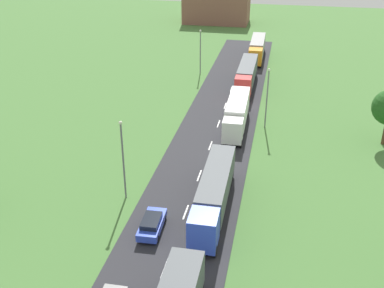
% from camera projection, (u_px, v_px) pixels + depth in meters
% --- Properties ---
extents(road, '(10.00, 140.00, 0.06)m').
position_uv_depth(road, '(178.00, 234.00, 41.82)').
color(road, '#2B2B30').
rests_on(road, ground).
extents(lane_marking_centre, '(0.16, 123.19, 0.01)m').
position_uv_depth(lane_marking_centre, '(175.00, 241.00, 40.89)').
color(lane_marking_centre, white).
rests_on(lane_marking_centre, road).
extents(truck_second, '(2.64, 14.38, 3.51)m').
position_uv_depth(truck_second, '(214.00, 192.00, 44.21)').
color(truck_second, blue).
rests_on(truck_second, road).
extents(truck_third, '(2.70, 12.24, 3.69)m').
position_uv_depth(truck_third, '(237.00, 113.00, 61.29)').
color(truck_third, white).
rests_on(truck_third, road).
extents(truck_fourth, '(2.52, 14.03, 3.63)m').
position_uv_depth(truck_fourth, '(247.00, 74.00, 75.54)').
color(truck_fourth, red).
rests_on(truck_fourth, road).
extents(truck_fifth, '(2.68, 13.43, 3.53)m').
position_uv_depth(truck_fifth, '(257.00, 48.00, 90.08)').
color(truck_fifth, orange).
rests_on(truck_fifth, road).
extents(car_third, '(2.00, 4.52, 1.47)m').
position_uv_depth(car_third, '(152.00, 224.00, 41.87)').
color(car_third, blue).
rests_on(car_third, road).
extents(lamppost_second, '(0.36, 0.36, 8.43)m').
position_uv_depth(lamppost_second, '(123.00, 156.00, 45.14)').
color(lamppost_second, slate).
rests_on(lamppost_second, ground).
extents(lamppost_third, '(0.36, 0.36, 8.14)m').
position_uv_depth(lamppost_third, '(267.00, 95.00, 60.35)').
color(lamppost_third, slate).
rests_on(lamppost_third, ground).
extents(lamppost_fourth, '(0.36, 0.36, 7.79)m').
position_uv_depth(lamppost_fourth, '(200.00, 50.00, 80.51)').
color(lamppost_fourth, slate).
rests_on(lamppost_fourth, ground).
extents(distant_building, '(16.24, 9.15, 7.21)m').
position_uv_depth(distant_building, '(217.00, 8.00, 118.38)').
color(distant_building, brown).
rests_on(distant_building, ground).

